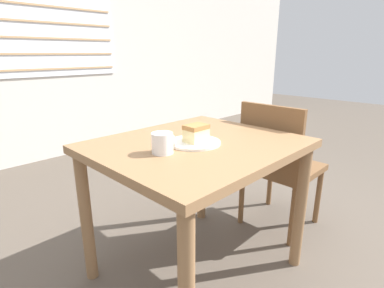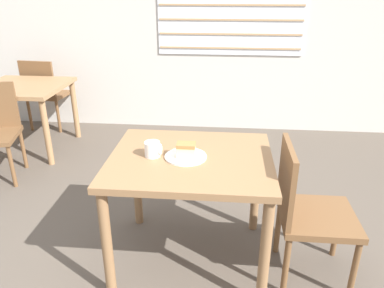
{
  "view_description": "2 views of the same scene",
  "coord_description": "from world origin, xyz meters",
  "px_view_note": "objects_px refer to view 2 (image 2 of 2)",
  "views": [
    {
      "loc": [
        -1.05,
        -0.43,
        1.16
      ],
      "look_at": [
        -0.11,
        0.5,
        0.76
      ],
      "focal_mm": 28.0,
      "sensor_mm": 36.0,
      "label": 1
    },
    {
      "loc": [
        0.16,
        -1.46,
        1.69
      ],
      "look_at": [
        -0.03,
        0.54,
        0.83
      ],
      "focal_mm": 35.0,
      "sensor_mm": 36.0,
      "label": 2
    }
  ],
  "objects_px": {
    "plate": "(186,157)",
    "chair_near_window": "(306,209)",
    "dining_table_far": "(24,96)",
    "cake_slice": "(186,150)",
    "chair_far_opposite": "(46,92)",
    "dining_table_near": "(191,173)",
    "coffee_mug": "(153,149)"
  },
  "relations": [
    {
      "from": "plate",
      "to": "chair_near_window",
      "type": "bearing_deg",
      "value": -5.18
    },
    {
      "from": "dining_table_far",
      "to": "cake_slice",
      "type": "bearing_deg",
      "value": -41.09
    },
    {
      "from": "dining_table_far",
      "to": "chair_near_window",
      "type": "relative_size",
      "value": 0.98
    },
    {
      "from": "chair_far_opposite",
      "to": "cake_slice",
      "type": "xyz_separation_m",
      "value": [
        1.97,
        -2.27,
        0.32
      ]
    },
    {
      "from": "dining_table_near",
      "to": "coffee_mug",
      "type": "relative_size",
      "value": 9.55
    },
    {
      "from": "coffee_mug",
      "to": "dining_table_far",
      "type": "bearing_deg",
      "value": 135.91
    },
    {
      "from": "dining_table_far",
      "to": "chair_far_opposite",
      "type": "height_order",
      "value": "chair_far_opposite"
    },
    {
      "from": "chair_near_window",
      "to": "plate",
      "type": "xyz_separation_m",
      "value": [
        -0.72,
        0.07,
        0.28
      ]
    },
    {
      "from": "chair_far_opposite",
      "to": "coffee_mug",
      "type": "xyz_separation_m",
      "value": [
        1.77,
        -2.26,
        0.32
      ]
    },
    {
      "from": "cake_slice",
      "to": "coffee_mug",
      "type": "bearing_deg",
      "value": 177.66
    },
    {
      "from": "dining_table_near",
      "to": "chair_far_opposite",
      "type": "relative_size",
      "value": 1.12
    },
    {
      "from": "dining_table_near",
      "to": "dining_table_far",
      "type": "relative_size",
      "value": 1.14
    },
    {
      "from": "chair_near_window",
      "to": "chair_far_opposite",
      "type": "distance_m",
      "value": 3.55
    },
    {
      "from": "dining_table_far",
      "to": "cake_slice",
      "type": "height_order",
      "value": "cake_slice"
    },
    {
      "from": "coffee_mug",
      "to": "chair_far_opposite",
      "type": "bearing_deg",
      "value": 128.03
    },
    {
      "from": "chair_far_opposite",
      "to": "coffee_mug",
      "type": "relative_size",
      "value": 8.56
    },
    {
      "from": "plate",
      "to": "coffee_mug",
      "type": "bearing_deg",
      "value": 179.65
    },
    {
      "from": "dining_table_near",
      "to": "chair_far_opposite",
      "type": "height_order",
      "value": "chair_far_opposite"
    },
    {
      "from": "cake_slice",
      "to": "coffee_mug",
      "type": "relative_size",
      "value": 1.08
    },
    {
      "from": "cake_slice",
      "to": "dining_table_far",
      "type": "bearing_deg",
      "value": 138.91
    },
    {
      "from": "dining_table_near",
      "to": "plate",
      "type": "height_order",
      "value": "plate"
    },
    {
      "from": "plate",
      "to": "coffee_mug",
      "type": "xyz_separation_m",
      "value": [
        -0.19,
        0.0,
        0.04
      ]
    },
    {
      "from": "dining_table_near",
      "to": "coffee_mug",
      "type": "height_order",
      "value": "coffee_mug"
    },
    {
      "from": "chair_far_opposite",
      "to": "plate",
      "type": "height_order",
      "value": "chair_far_opposite"
    },
    {
      "from": "dining_table_near",
      "to": "chair_far_opposite",
      "type": "xyz_separation_m",
      "value": [
        -1.99,
        2.25,
        -0.16
      ]
    },
    {
      "from": "chair_far_opposite",
      "to": "cake_slice",
      "type": "distance_m",
      "value": 3.02
    },
    {
      "from": "dining_table_far",
      "to": "coffee_mug",
      "type": "xyz_separation_m",
      "value": [
        1.69,
        -1.64,
        0.19
      ]
    },
    {
      "from": "dining_table_near",
      "to": "dining_table_far",
      "type": "height_order",
      "value": "dining_table_near"
    },
    {
      "from": "plate",
      "to": "cake_slice",
      "type": "xyz_separation_m",
      "value": [
        0.0,
        -0.01,
        0.05
      ]
    },
    {
      "from": "chair_near_window",
      "to": "chair_far_opposite",
      "type": "relative_size",
      "value": 1.0
    },
    {
      "from": "chair_far_opposite",
      "to": "cake_slice",
      "type": "relative_size",
      "value": 7.93
    },
    {
      "from": "dining_table_near",
      "to": "cake_slice",
      "type": "distance_m",
      "value": 0.17
    }
  ]
}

